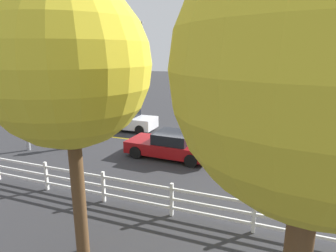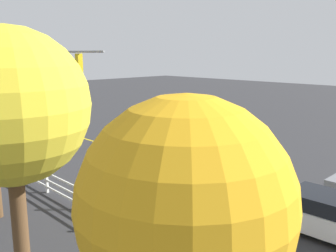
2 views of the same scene
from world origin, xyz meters
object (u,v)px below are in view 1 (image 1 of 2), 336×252
object	(u,v)px
pedestrian	(63,133)
tree_3	(321,73)
car_0	(170,145)
tree_2	(68,66)
car_4	(216,128)
car_2	(127,120)

from	to	relation	value
pedestrian	tree_3	xyz separation A→B (m)	(-11.39, 7.96, 4.06)
car_0	pedestrian	world-z (taller)	pedestrian
car_0	tree_3	size ratio (longest dim) A/B	0.63
tree_2	tree_3	size ratio (longest dim) A/B	0.98
car_4	car_2	bearing A→B (deg)	-178.75
car_2	tree_2	size ratio (longest dim) A/B	0.58
tree_3	car_0	bearing A→B (deg)	-58.75
car_4	tree_2	xyz separation A→B (m)	(1.12, 11.86, 4.29)
tree_2	car_0	bearing A→B (deg)	-87.16
pedestrian	car_2	bearing A→B (deg)	-29.82
car_0	tree_3	distance (m)	11.31
car_0	pedestrian	size ratio (longest dim) A/B	2.61
pedestrian	tree_2	distance (m)	10.13
car_0	car_2	distance (m)	6.09
car_2	tree_2	world-z (taller)	tree_2
car_2	car_4	world-z (taller)	car_2
car_4	tree_3	distance (m)	14.29
car_0	car_4	size ratio (longest dim) A/B	1.03
pedestrian	tree_3	size ratio (longest dim) A/B	0.24
car_2	tree_3	distance (m)	16.87
car_0	pedestrian	distance (m)	6.06
car_2	tree_3	bearing A→B (deg)	-52.04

